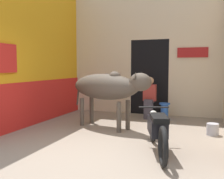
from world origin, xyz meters
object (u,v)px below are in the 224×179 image
at_px(plastic_stool, 164,111).
at_px(bucket, 213,129).
at_px(shopkeeper_seated, 149,96).
at_px(cow, 108,87).
at_px(motorcycle_near, 157,129).

bearing_deg(plastic_stool, bucket, -48.20).
height_order(shopkeeper_seated, plastic_stool, shopkeeper_seated).
bearing_deg(cow, bucket, 3.56).
distance_m(shopkeeper_seated, plastic_stool, 0.60).
height_order(shopkeeper_seated, bucket, shopkeeper_seated).
bearing_deg(shopkeeper_seated, plastic_stool, 8.98).
relative_size(shopkeeper_seated, bucket, 4.68).
xyz_separation_m(cow, shopkeeper_seated, (0.73, 1.50, -0.36)).
bearing_deg(motorcycle_near, plastic_stool, 95.90).
height_order(cow, bucket, cow).
distance_m(motorcycle_near, bucket, 1.87).
height_order(cow, shopkeeper_seated, cow).
bearing_deg(cow, shopkeeper_seated, 64.15).
bearing_deg(shopkeeper_seated, motorcycle_near, -75.81).
height_order(motorcycle_near, plastic_stool, motorcycle_near).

